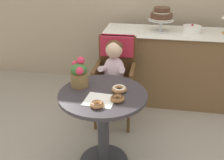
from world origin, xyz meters
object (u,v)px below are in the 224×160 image
at_px(wicker_chair, 116,66).
at_px(seated_child, 114,69).
at_px(donut_mid, 119,89).
at_px(tiered_cake_stand, 161,16).
at_px(donut_side, 117,98).
at_px(flower_vase, 79,74).
at_px(cafe_table, 103,115).
at_px(round_layer_cake, 192,29).
at_px(donut_front, 97,104).

distance_m(wicker_chair, seated_child, 0.16).
bearing_deg(donut_mid, wicker_chair, 100.94).
bearing_deg(tiered_cake_stand, donut_side, -102.20).
height_order(wicker_chair, flower_vase, flower_vase).
distance_m(seated_child, tiered_cake_stand, 0.92).
xyz_separation_m(cafe_table, round_layer_cake, (0.80, 1.30, 0.43)).
bearing_deg(round_layer_cake, seated_child, -139.35).
bearing_deg(donut_side, wicker_chair, 99.62).
bearing_deg(round_layer_cake, donut_mid, -118.47).
height_order(cafe_table, wicker_chair, wicker_chair).
xyz_separation_m(cafe_table, donut_front, (0.00, -0.21, 0.23)).
xyz_separation_m(donut_front, flower_vase, (-0.22, 0.30, 0.09)).
bearing_deg(donut_mid, tiered_cake_stand, 75.89).
xyz_separation_m(donut_side, flower_vase, (-0.35, 0.20, 0.09)).
relative_size(cafe_table, wicker_chair, 0.75).
bearing_deg(seated_child, donut_mid, -76.06).
bearing_deg(seated_child, round_layer_cake, 40.65).
height_order(donut_side, round_layer_cake, round_layer_cake).
distance_m(donut_front, round_layer_cake, 1.71).
bearing_deg(tiered_cake_stand, wicker_chair, -129.61).
distance_m(seated_child, donut_mid, 0.57).
height_order(donut_mid, donut_side, same).
xyz_separation_m(donut_mid, round_layer_cake, (0.67, 1.24, 0.20)).
xyz_separation_m(donut_mid, donut_side, (0.01, -0.16, 0.00)).
height_order(donut_mid, flower_vase, flower_vase).
bearing_deg(seated_child, donut_side, -78.30).
bearing_deg(wicker_chair, cafe_table, -93.34).
distance_m(tiered_cake_stand, round_layer_cake, 0.39).
bearing_deg(cafe_table, flower_vase, 156.10).
xyz_separation_m(donut_front, round_layer_cake, (0.80, 1.50, 0.20)).
distance_m(wicker_chair, donut_front, 0.97).
relative_size(donut_front, round_layer_cake, 0.50).
height_order(wicker_chair, seated_child, seated_child).
relative_size(flower_vase, tiered_cake_stand, 0.84).
xyz_separation_m(donut_front, donut_mid, (0.12, 0.26, 0.00)).
height_order(seated_child, donut_mid, seated_child).
bearing_deg(donut_front, donut_side, 38.99).
relative_size(donut_front, tiered_cake_stand, 0.36).
bearing_deg(flower_vase, seated_child, 67.84).
height_order(donut_mid, round_layer_cake, round_layer_cake).
distance_m(donut_mid, tiered_cake_stand, 1.33).
distance_m(donut_side, flower_vase, 0.41).
height_order(flower_vase, tiered_cake_stand, tiered_cake_stand).
relative_size(donut_mid, tiered_cake_stand, 0.41).
distance_m(wicker_chair, tiered_cake_stand, 0.83).
bearing_deg(round_layer_cake, flower_vase, -130.21).
height_order(donut_side, flower_vase, flower_vase).
relative_size(donut_side, tiered_cake_stand, 0.36).
relative_size(wicker_chair, donut_front, 8.93).
bearing_deg(tiered_cake_stand, donut_mid, -104.11).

